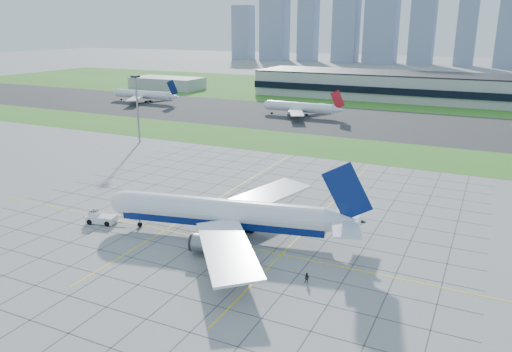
{
  "coord_description": "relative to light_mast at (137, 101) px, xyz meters",
  "views": [
    {
      "loc": [
        52.55,
        -85.24,
        43.57
      ],
      "look_at": [
        0.16,
        23.33,
        7.0
      ],
      "focal_mm": 35.0,
      "sensor_mm": 36.0,
      "label": 1
    }
  ],
  "objects": [
    {
      "name": "distant_jet_0",
      "position": [
        -64.42,
        85.83,
        -11.69
      ],
      "size": [
        43.54,
        42.66,
        14.08
      ],
      "color": "white",
      "rests_on": "ground"
    },
    {
      "name": "grass_far",
      "position": [
        70.0,
        190.0,
        -16.16
      ],
      "size": [
        700.0,
        145.0,
        0.04
      ],
      "primitive_type": "cube",
      "color": "#3A7421",
      "rests_on": "ground"
    },
    {
      "name": "terminal",
      "position": [
        110.0,
        164.87,
        -8.29
      ],
      "size": [
        260.0,
        43.0,
        15.8
      ],
      "color": "#B7B7B2",
      "rests_on": "ground"
    },
    {
      "name": "pushback_tug",
      "position": [
        44.05,
        -69.85,
        -14.97
      ],
      "size": [
        9.92,
        4.53,
        2.72
      ],
      "rotation": [
        0.0,
        0.0,
        0.2
      ],
      "color": "white",
      "rests_on": "ground"
    },
    {
      "name": "crew_far",
      "position": [
        96.47,
        -75.62,
        -15.2
      ],
      "size": [
        1.03,
        0.85,
        1.96
      ],
      "primitive_type": "imported",
      "rotation": [
        0.0,
        0.0,
        -0.11
      ],
      "color": "black",
      "rests_on": "ground"
    },
    {
      "name": "apron_markings",
      "position": [
        70.43,
        -53.91,
        -16.17
      ],
      "size": [
        120.0,
        130.0,
        0.03
      ],
      "color": "#474744",
      "rests_on": "ground"
    },
    {
      "name": "city_skyline",
      "position": [
        61.29,
        455.0,
        42.91
      ],
      "size": [
        523.0,
        32.4,
        160.0
      ],
      "color": "#8493AD",
      "rests_on": "ground"
    },
    {
      "name": "light_mast",
      "position": [
        0.0,
        0.0,
        0.0
      ],
      "size": [
        2.5,
        2.5,
        25.6
      ],
      "color": "gray",
      "rests_on": "ground"
    },
    {
      "name": "service_block",
      "position": [
        -90.0,
        145.0,
        -12.18
      ],
      "size": [
        50.0,
        25.0,
        8.0
      ],
      "primitive_type": "cube",
      "color": "#B7B7B2",
      "rests_on": "ground"
    },
    {
      "name": "grass_median",
      "position": [
        70.0,
        25.0,
        -16.16
      ],
      "size": [
        700.0,
        35.0,
        0.04
      ],
      "primitive_type": "cube",
      "color": "#3A7421",
      "rests_on": "ground"
    },
    {
      "name": "asphalt_taxiway",
      "position": [
        70.0,
        80.0,
        -16.15
      ],
      "size": [
        700.0,
        75.0,
        0.04
      ],
      "primitive_type": "cube",
      "color": "#383838",
      "rests_on": "ground"
    },
    {
      "name": "ground",
      "position": [
        70.0,
        -65.0,
        -16.18
      ],
      "size": [
        1400.0,
        1400.0,
        0.0
      ],
      "primitive_type": "plane",
      "color": "gray",
      "rests_on": "ground"
    },
    {
      "name": "airliner",
      "position": [
        73.29,
        -63.64,
        -11.2
      ],
      "size": [
        57.24,
        57.42,
        18.21
      ],
      "rotation": [
        0.0,
        0.0,
        0.2
      ],
      "color": "white",
      "rests_on": "ground"
    },
    {
      "name": "distant_jet_1",
      "position": [
        35.62,
        81.37,
        -11.7
      ],
      "size": [
        39.93,
        42.66,
        14.08
      ],
      "color": "white",
      "rests_on": "ground"
    },
    {
      "name": "crew_near",
      "position": [
        46.18,
        -70.65,
        -15.25
      ],
      "size": [
        0.7,
        0.8,
        1.86
      ],
      "primitive_type": "imported",
      "rotation": [
        0.0,
        0.0,
        1.11
      ],
      "color": "black",
      "rests_on": "ground"
    }
  ]
}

